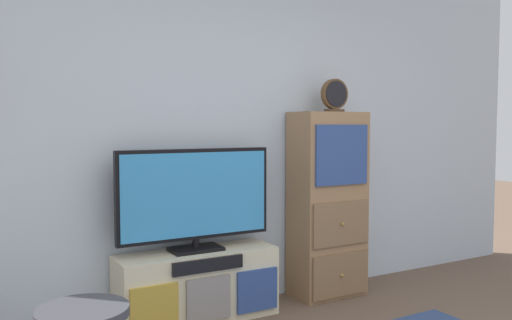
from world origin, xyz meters
The scene contains 5 objects.
back_wall centered at (0.00, 2.46, 1.35)m, with size 6.40×0.12×2.70m, color silver.
media_console centered at (-0.30, 2.19, 0.25)m, with size 1.13×0.38×0.49m.
television centered at (-0.30, 2.22, 0.87)m, with size 1.13×0.22×0.72m.
side_cabinet centered at (0.84, 2.20, 0.74)m, with size 0.58×0.38×1.48m.
desk_clock centered at (0.89, 2.19, 1.61)m, with size 0.24×0.08×0.26m.
Camera 1 is at (-1.76, -1.19, 1.37)m, focal length 37.25 mm.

